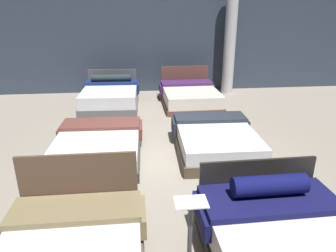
{
  "coord_description": "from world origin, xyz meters",
  "views": [
    {
      "loc": [
        -0.43,
        -5.41,
        2.68
      ],
      "look_at": [
        0.22,
        0.62,
        0.37
      ],
      "focal_mm": 33.82,
      "sensor_mm": 36.0,
      "label": 1
    }
  ],
  "objects_px": {
    "bed_1": "(288,248)",
    "bed_5": "(190,96)",
    "support_pillar": "(230,38)",
    "bed_4": "(110,97)",
    "bed_3": "(216,140)",
    "bed_2": "(98,146)"
  },
  "relations": [
    {
      "from": "bed_2",
      "to": "support_pillar",
      "type": "xyz_separation_m",
      "value": [
        3.74,
        4.38,
        1.54
      ]
    },
    {
      "from": "bed_3",
      "to": "bed_5",
      "type": "xyz_separation_m",
      "value": [
        0.04,
        3.2,
        0.01
      ]
    },
    {
      "from": "bed_4",
      "to": "bed_5",
      "type": "height_order",
      "value": "bed_5"
    },
    {
      "from": "bed_4",
      "to": "bed_5",
      "type": "bearing_deg",
      "value": 2.16
    },
    {
      "from": "bed_4",
      "to": "bed_5",
      "type": "xyz_separation_m",
      "value": [
        2.26,
        0.01,
        -0.04
      ]
    },
    {
      "from": "bed_4",
      "to": "bed_3",
      "type": "bearing_deg",
      "value": -53.17
    },
    {
      "from": "bed_4",
      "to": "support_pillar",
      "type": "distance_m",
      "value": 4.16
    },
    {
      "from": "bed_2",
      "to": "support_pillar",
      "type": "distance_m",
      "value": 5.96
    },
    {
      "from": "bed_1",
      "to": "bed_5",
      "type": "relative_size",
      "value": 1.02
    },
    {
      "from": "support_pillar",
      "to": "bed_1",
      "type": "bearing_deg",
      "value": -101.17
    },
    {
      "from": "bed_1",
      "to": "bed_4",
      "type": "height_order",
      "value": "bed_4"
    },
    {
      "from": "bed_5",
      "to": "support_pillar",
      "type": "relative_size",
      "value": 0.58
    },
    {
      "from": "bed_5",
      "to": "bed_3",
      "type": "bearing_deg",
      "value": -91.36
    },
    {
      "from": "bed_3",
      "to": "bed_4",
      "type": "height_order",
      "value": "bed_4"
    },
    {
      "from": "bed_3",
      "to": "bed_4",
      "type": "xyz_separation_m",
      "value": [
        -2.22,
        3.19,
        0.06
      ]
    },
    {
      "from": "bed_2",
      "to": "support_pillar",
      "type": "relative_size",
      "value": 0.59
    },
    {
      "from": "bed_4",
      "to": "support_pillar",
      "type": "bearing_deg",
      "value": 19.91
    },
    {
      "from": "bed_1",
      "to": "bed_3",
      "type": "distance_m",
      "value": 3.0
    },
    {
      "from": "bed_1",
      "to": "bed_2",
      "type": "bearing_deg",
      "value": 126.17
    },
    {
      "from": "bed_2",
      "to": "bed_3",
      "type": "height_order",
      "value": "bed_3"
    },
    {
      "from": "support_pillar",
      "to": "bed_3",
      "type": "bearing_deg",
      "value": -108.62
    },
    {
      "from": "bed_3",
      "to": "bed_5",
      "type": "relative_size",
      "value": 0.99
    }
  ]
}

